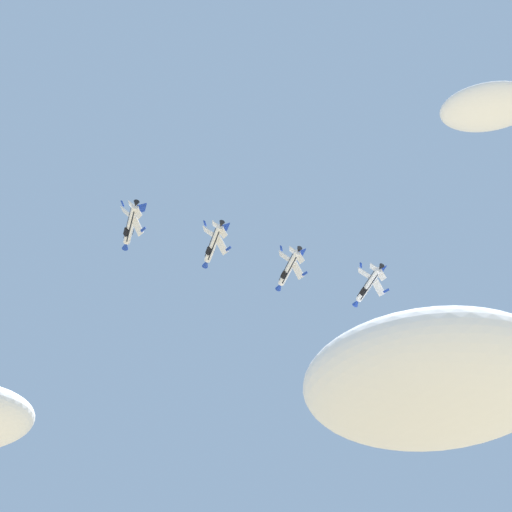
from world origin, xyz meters
name	(u,v)px	position (x,y,z in m)	size (l,w,h in m)	color
cloud_high_distant	(432,383)	(17.99, 121.57, 79.81)	(59.26, 46.12, 23.69)	white
cloud_low_wispy	(489,107)	(69.89, 137.31, 216.47)	(38.79, 21.82, 12.09)	white
fighter_jet_lead	(131,226)	(-48.87, 90.69, 110.29)	(9.34, 14.88, 7.80)	white
fighter_jet_left_wing	(213,245)	(-30.22, 99.34, 109.93)	(9.28, 14.88, 7.55)	white
fighter_jet_right_wing	(289,269)	(-12.59, 110.13, 109.56)	(9.34, 14.88, 7.82)	white
fighter_jet_left_outer	(368,286)	(7.32, 117.02, 107.47)	(9.34, 14.88, 7.80)	white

